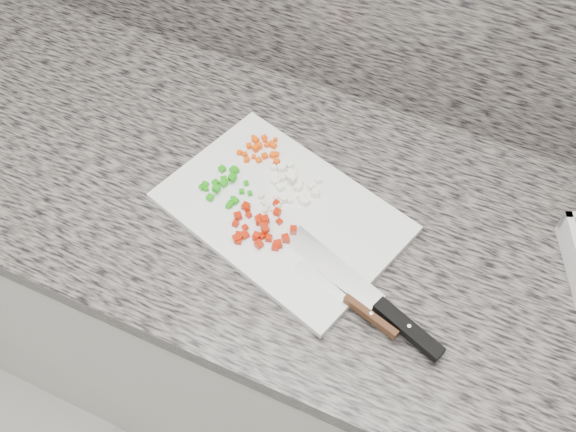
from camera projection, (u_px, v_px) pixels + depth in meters
name	position (u px, v px, depth m)	size (l,w,h in m)	color
cabinet	(309.00, 328.00, 1.50)	(3.92, 0.62, 0.86)	white
countertop	(316.00, 218.00, 1.13)	(3.96, 0.64, 0.04)	#655F59
cutting_board	(282.00, 212.00, 1.10)	(0.40, 0.27, 0.01)	white
carrot_pile	(262.00, 150.00, 1.17)	(0.08, 0.08, 0.01)	#F54D05
onion_pile	(293.00, 182.00, 1.13)	(0.10, 0.09, 0.02)	white
green_pepper_pile	(225.00, 184.00, 1.12)	(0.09, 0.09, 0.02)	#1B9B0E
red_pepper_pile	(260.00, 228.00, 1.07)	(0.11, 0.11, 0.02)	#AE1802
garlic_pile	(270.00, 203.00, 1.10)	(0.05, 0.05, 0.01)	beige
chef_knife	(381.00, 307.00, 0.99)	(0.30, 0.14, 0.02)	white
paring_knife	(357.00, 307.00, 0.99)	(0.19, 0.07, 0.02)	white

